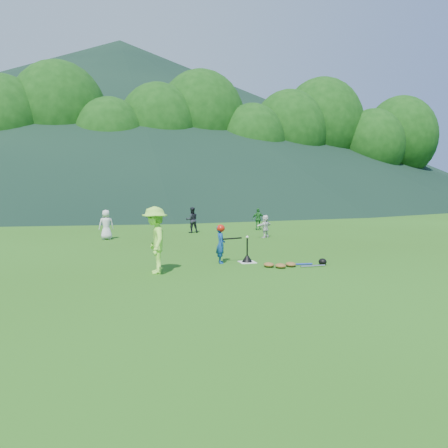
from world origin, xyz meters
The scene contains 15 objects.
ground centered at (0.00, 0.00, 0.00)m, with size 120.00×120.00×0.00m, color #285513.
home_plate centered at (0.00, 0.00, 0.01)m, with size 0.45×0.45×0.02m, color silver.
baseball centered at (0.00, 0.00, 0.74)m, with size 0.08×0.08×0.08m, color white.
batter_child centered at (-0.76, 0.11, 0.54)m, with size 0.39×0.26×1.08m, color navy.
adult_coach centered at (-2.71, -0.84, 0.84)m, with size 1.09×0.62×1.68m, color #97EE46.
fielder_a centered at (-3.86, 6.67, 0.61)m, with size 0.60×0.39×1.22m, color silver.
fielder_b centered at (0.04, 8.28, 0.60)m, with size 0.59×0.46×1.20m, color black.
fielder_c centered at (3.49, 8.70, 0.54)m, with size 0.64×0.26×1.08m, color #216E27.
fielder_d centered at (2.66, 5.54, 0.48)m, with size 0.90×0.29×0.97m, color silver.
batting_tee centered at (0.00, 0.00, 0.13)m, with size 0.30×0.30×0.68m.
batter_gear centered at (-0.73, 0.10, 0.97)m, with size 0.73×0.26×0.44m.
equipment_pile centered at (0.95, -0.93, 0.07)m, with size 1.80×0.56×0.19m.
outfield_fence centered at (0.00, 28.00, 0.70)m, with size 70.07×0.08×1.33m.
tree_line centered at (0.20, 33.83, 8.21)m, with size 70.04×11.40×14.82m.
distant_hills centered at (-7.63, 81.81, 14.98)m, with size 155.00×140.00×32.00m.
Camera 1 is at (-3.93, -11.75, 2.19)m, focal length 35.00 mm.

